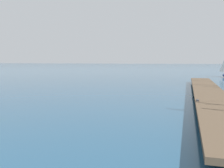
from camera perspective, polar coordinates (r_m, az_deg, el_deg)
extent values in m
cube|color=brown|center=(16.91, 20.86, -1.62)|extent=(2.74, 23.51, 0.16)
cylinder|color=#4C3D2D|center=(10.04, 23.69, -7.54)|extent=(0.36, 0.36, 0.29)
cylinder|color=#4C3D2D|center=(14.63, 21.48, -3.55)|extent=(0.36, 0.36, 0.29)
cylinder|color=#4C3D2D|center=(19.26, 20.34, -1.47)|extent=(0.36, 0.36, 0.29)
cylinder|color=#4C3D2D|center=(23.92, 19.64, -0.20)|extent=(0.36, 0.36, 0.29)
cylinder|color=#4C3D2D|center=(28.59, 19.17, 0.65)|extent=(0.36, 0.36, 0.29)
cube|color=#333338|center=(12.21, 18.69, -3.51)|extent=(0.13, 0.20, 0.08)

